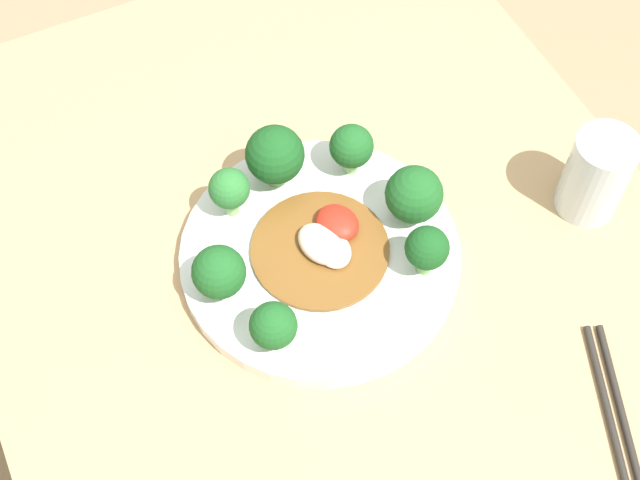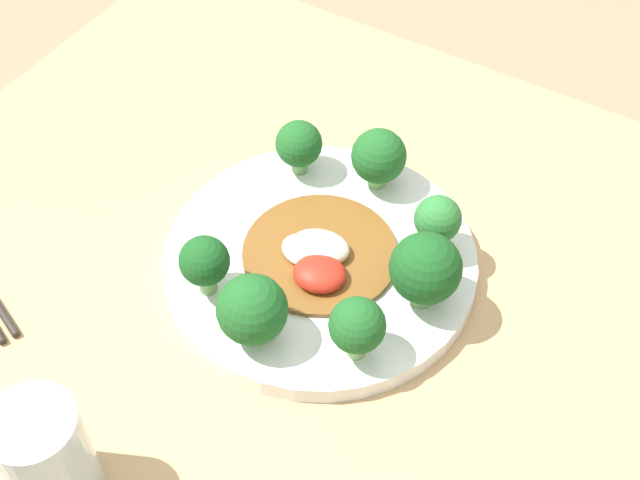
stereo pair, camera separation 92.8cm
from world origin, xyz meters
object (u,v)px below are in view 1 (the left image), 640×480
broccoli_southwest (427,249)px  drinking_glass (596,175)px  broccoli_north (219,272)px  broccoli_east (275,155)px  stirfry_center (325,243)px  chopsticks (623,443)px  broccoli_southeast (351,147)px  plate (320,256)px  broccoli_northwest (273,326)px  broccoli_south (414,195)px  broccoli_northeast (229,189)px

broccoli_southwest → drinking_glass: 0.20m
broccoli_north → broccoli_southwest: broccoli_north is taller
broccoli_southwest → broccoli_east: 0.18m
stirfry_center → chopsticks: stirfry_center is taller
broccoli_southeast → broccoli_north: bearing=113.5°
stirfry_center → plate: bearing=107.0°
broccoli_southwest → broccoli_east: (0.16, 0.08, 0.00)m
broccoli_north → stirfry_center: broccoli_north is taller
broccoli_northwest → stirfry_center: 0.12m
drinking_glass → stirfry_center: bearing=77.8°
broccoli_east → drinking_glass: drinking_glass is taller
broccoli_southeast → drinking_glass: 0.24m
broccoli_southeast → broccoli_south: 0.08m
broccoli_northwest → stirfry_center: size_ratio=0.41×
plate → broccoli_southwest: size_ratio=4.67×
plate → stirfry_center: (0.00, -0.01, 0.02)m
broccoli_south → drinking_glass: drinking_glass is taller
broccoli_east → stirfry_center: bearing=-174.6°
broccoli_southwest → drinking_glass: size_ratio=0.61×
plate → broccoli_north: (0.00, 0.10, 0.04)m
broccoli_east → chopsticks: bearing=-157.4°
stirfry_center → chopsticks: (-0.29, -0.15, -0.02)m
broccoli_north → broccoli_southeast: size_ratio=1.01×
broccoli_southeast → chopsticks: bearing=-166.8°
broccoli_northeast → broccoli_south: size_ratio=0.90×
broccoli_northwest → broccoli_southwest: broccoli_southwest is taller
chopsticks → broccoli_northwest: bearing=47.9°
broccoli_south → stirfry_center: bearing=87.8°
broccoli_northwest → broccoli_southeast: bearing=-45.9°
broccoli_north → broccoli_east: 0.14m
broccoli_southeast → broccoli_south: size_ratio=0.93×
plate → broccoli_northeast: 0.11m
broccoli_south → broccoli_southwest: (-0.06, 0.02, 0.00)m
broccoli_south → broccoli_southeast: bearing=19.9°
broccoli_south → broccoli_southwest: broccoli_south is taller
broccoli_southwest → drinking_glass: (0.00, -0.20, -0.01)m
plate → broccoli_southeast: (0.08, -0.07, 0.05)m
broccoli_east → broccoli_northwest: bearing=155.3°
plate → stirfry_center: size_ratio=2.03×
broccoli_northeast → chopsticks: broccoli_northeast is taller
plate → drinking_glass: size_ratio=2.83×
broccoli_southeast → drinking_glass: bearing=-123.1°
broccoli_southeast → broccoli_southwest: 0.14m
broccoli_northeast → chopsticks: (-0.37, -0.22, -0.05)m
broccoli_northeast → broccoli_southwest: 0.20m
broccoli_east → broccoli_southwest: bearing=-152.3°
broccoli_south → broccoli_east: size_ratio=0.91×
broccoli_southeast → broccoli_southwest: bearing=-176.4°
broccoli_north → stirfry_center: size_ratio=0.44×
stirfry_center → broccoli_north: bearing=90.7°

